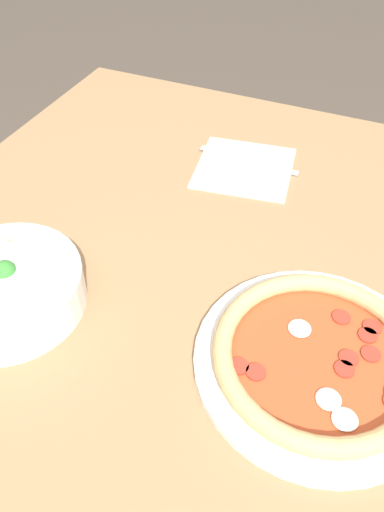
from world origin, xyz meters
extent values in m
plane|color=#4C4238|center=(0.00, 0.00, 0.00)|extent=(8.00, 8.00, 0.00)
cube|color=#99724C|center=(0.00, 0.00, 0.74)|extent=(1.25, 1.02, 0.03)
cylinder|color=olive|center=(0.56, 0.44, 0.36)|extent=(0.06, 0.06, 0.72)
cylinder|color=white|center=(-0.05, -0.23, 0.76)|extent=(0.33, 0.33, 0.01)
torus|color=tan|center=(-0.05, -0.23, 0.78)|extent=(0.28, 0.28, 0.03)
cylinder|color=#B74723|center=(-0.05, -0.23, 0.77)|extent=(0.24, 0.24, 0.01)
cylinder|color=#A83323|center=(0.02, -0.29, 0.77)|extent=(0.03, 0.03, 0.00)
cylinder|color=#A83323|center=(-0.11, -0.14, 0.77)|extent=(0.03, 0.03, 0.00)
cylinder|color=#A83323|center=(0.01, -0.28, 0.77)|extent=(0.03, 0.03, 0.00)
cylinder|color=#A83323|center=(-0.11, -0.16, 0.77)|extent=(0.03, 0.03, 0.00)
cylinder|color=#A83323|center=(0.03, -0.25, 0.77)|extent=(0.03, 0.03, 0.00)
cylinder|color=#A83323|center=(-0.06, -0.27, 0.77)|extent=(0.03, 0.03, 0.00)
cylinder|color=#A83323|center=(-0.04, -0.27, 0.77)|extent=(0.03, 0.03, 0.00)
cylinder|color=#A83323|center=(-0.02, -0.29, 0.77)|extent=(0.03, 0.03, 0.00)
ellipsoid|color=silver|center=(-0.11, -0.26, 0.77)|extent=(0.03, 0.03, 0.01)
ellipsoid|color=silver|center=(-0.13, -0.28, 0.77)|extent=(0.03, 0.03, 0.01)
ellipsoid|color=silver|center=(-0.02, -0.20, 0.77)|extent=(0.03, 0.03, 0.01)
cylinder|color=white|center=(-0.13, 0.21, 0.79)|extent=(0.22, 0.22, 0.06)
torus|color=white|center=(-0.13, 0.21, 0.81)|extent=(0.23, 0.23, 0.01)
ellipsoid|color=#998466|center=(-0.10, 0.21, 0.80)|extent=(0.03, 0.04, 0.02)
ellipsoid|color=tan|center=(-0.13, 0.15, 0.81)|extent=(0.04, 0.04, 0.02)
ellipsoid|color=#998466|center=(-0.17, 0.16, 0.80)|extent=(0.04, 0.03, 0.02)
ellipsoid|color=tan|center=(-0.16, 0.16, 0.80)|extent=(0.04, 0.04, 0.02)
sphere|color=#388433|center=(-0.12, 0.21, 0.82)|extent=(0.03, 0.03, 0.03)
ellipsoid|color=yellow|center=(-0.06, 0.24, 0.81)|extent=(0.04, 0.02, 0.02)
cube|color=white|center=(0.34, 0.01, 0.76)|extent=(0.21, 0.21, 0.00)
cube|color=silver|center=(0.31, -0.02, 0.76)|extent=(0.01, 0.12, 0.00)
cube|color=silver|center=(0.32, 0.07, 0.76)|extent=(0.00, 0.05, 0.00)
cube|color=silver|center=(0.32, 0.07, 0.76)|extent=(0.00, 0.05, 0.00)
cube|color=silver|center=(0.31, 0.07, 0.76)|extent=(0.00, 0.05, 0.00)
cube|color=silver|center=(0.31, 0.07, 0.76)|extent=(0.00, 0.05, 0.00)
cube|color=silver|center=(0.36, -0.06, 0.76)|extent=(0.01, 0.08, 0.01)
cube|color=silver|center=(0.37, 0.05, 0.76)|extent=(0.02, 0.13, 0.00)
camera|label=1|loc=(-0.46, -0.23, 1.33)|focal=35.00mm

